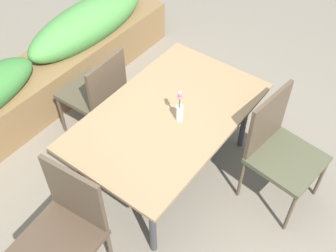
# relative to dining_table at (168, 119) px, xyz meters

# --- Properties ---
(ground_plane) EXTENTS (12.00, 12.00, 0.00)m
(ground_plane) POSITION_rel_dining_table_xyz_m (0.01, 0.09, -0.66)
(ground_plane) COLOR #756B5B
(dining_table) EXTENTS (1.56, 0.96, 0.71)m
(dining_table) POSITION_rel_dining_table_xyz_m (0.00, 0.00, 0.00)
(dining_table) COLOR #8C704C
(dining_table) RESTS_ON ground
(chair_far_side) EXTENTS (0.48, 0.48, 0.89)m
(chair_far_side) POSITION_rel_dining_table_xyz_m (0.02, 0.79, -0.15)
(chair_far_side) COLOR #463E2D
(chair_far_side) RESTS_ON ground
(chair_near_right) EXTENTS (0.55, 0.55, 0.97)m
(chair_near_right) POSITION_rel_dining_table_xyz_m (0.36, -0.78, -0.12)
(chair_near_right) COLOR #4B4B34
(chair_near_right) RESTS_ON ground
(chair_end_left) EXTENTS (0.51, 0.51, 0.99)m
(chair_end_left) POSITION_rel_dining_table_xyz_m (-1.08, 0.01, -0.09)
(chair_end_left) COLOR #483728
(chair_end_left) RESTS_ON ground
(flower_vase) EXTENTS (0.06, 0.05, 0.28)m
(flower_vase) POSITION_rel_dining_table_xyz_m (0.00, -0.10, 0.16)
(flower_vase) COLOR silver
(flower_vase) RESTS_ON dining_table
(planter_box) EXTENTS (3.38, 0.55, 0.77)m
(planter_box) POSITION_rel_dining_table_xyz_m (-0.07, 1.53, -0.30)
(planter_box) COLOR brown
(planter_box) RESTS_ON ground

